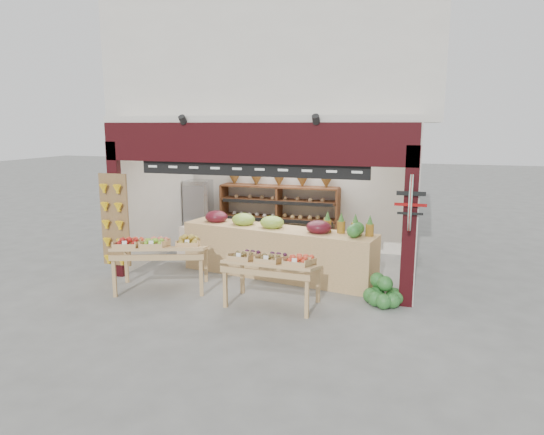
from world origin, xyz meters
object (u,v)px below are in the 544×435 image
at_px(mid_counter, 276,250).
at_px(watermelon_pile, 383,294).
at_px(back_shelving, 279,203).
at_px(display_table_right, 272,261).
at_px(refrigerator, 199,212).
at_px(cardboard_stack, 199,247).
at_px(display_table_left, 155,246).

height_order(mid_counter, watermelon_pile, mid_counter).
distance_m(back_shelving, mid_counter, 2.28).
distance_m(back_shelving, display_table_right, 3.78).
relative_size(back_shelving, refrigerator, 1.80).
relative_size(cardboard_stack, display_table_left, 0.60).
distance_m(refrigerator, watermelon_pile, 5.68).
bearing_deg(back_shelving, display_table_right, -75.29).
relative_size(mid_counter, display_table_left, 2.18).
distance_m(back_shelving, cardboard_stack, 2.20).
relative_size(back_shelving, display_table_right, 1.89).
bearing_deg(back_shelving, display_table_left, -110.62).
bearing_deg(back_shelving, mid_counter, -74.94).
bearing_deg(watermelon_pile, display_table_right, -162.17).
distance_m(refrigerator, display_table_left, 3.49).
xyz_separation_m(mid_counter, watermelon_pile, (2.15, -0.94, -0.35)).
relative_size(refrigerator, display_table_left, 0.87).
distance_m(display_table_left, watermelon_pile, 4.10).
relative_size(back_shelving, mid_counter, 0.73).
bearing_deg(back_shelving, refrigerator, -177.93).
xyz_separation_m(mid_counter, display_table_right, (0.38, -1.51, 0.22)).
distance_m(mid_counter, display_table_left, 2.34).
xyz_separation_m(back_shelving, refrigerator, (-2.07, -0.07, -0.32)).
relative_size(refrigerator, watermelon_pile, 2.37).
bearing_deg(display_table_left, back_shelving, 69.38).
xyz_separation_m(back_shelving, display_table_right, (0.95, -3.64, -0.36)).
height_order(back_shelving, refrigerator, back_shelving).
bearing_deg(mid_counter, watermelon_pile, -23.63).
bearing_deg(watermelon_pile, mid_counter, 156.37).
bearing_deg(refrigerator, display_table_left, -86.75).
height_order(display_table_right, watermelon_pile, display_table_right).
xyz_separation_m(display_table_right, watermelon_pile, (1.77, 0.57, -0.58)).
bearing_deg(display_table_left, display_table_right, -3.88).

